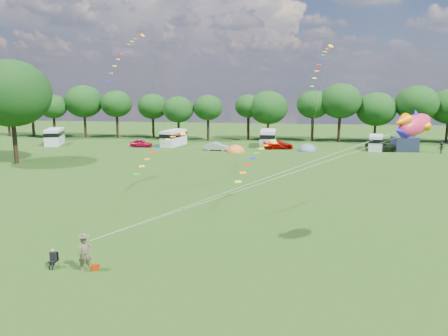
# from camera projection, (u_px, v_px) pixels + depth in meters

# --- Properties ---
(ground_plane) EXTENTS (180.00, 180.00, 0.00)m
(ground_plane) POSITION_uv_depth(u_px,v_px,m) (206.00, 260.00, 25.84)
(ground_plane) COLOR black
(ground_plane) RESTS_ON ground
(tree_line) EXTENTS (102.98, 10.98, 10.27)m
(tree_line) POSITION_uv_depth(u_px,v_px,m) (289.00, 106.00, 77.44)
(tree_line) COLOR black
(tree_line) RESTS_ON ground
(big_tree) EXTENTS (10.00, 10.00, 13.28)m
(big_tree) POSITION_uv_depth(u_px,v_px,m) (10.00, 93.00, 55.26)
(big_tree) COLOR black
(big_tree) RESTS_ON ground
(car_a) EXTENTS (3.75, 1.67, 1.22)m
(car_a) POSITION_uv_depth(u_px,v_px,m) (141.00, 143.00, 71.29)
(car_a) COLOR #B20830
(car_a) RESTS_ON ground
(car_b) EXTENTS (3.64, 1.67, 1.24)m
(car_b) POSITION_uv_depth(u_px,v_px,m) (217.00, 146.00, 67.67)
(car_b) COLOR #9EA1A8
(car_b) RESTS_ON ground
(car_c) EXTENTS (4.93, 2.75, 1.40)m
(car_c) POSITION_uv_depth(u_px,v_px,m) (278.00, 145.00, 69.24)
(car_c) COLOR #940200
(car_c) RESTS_ON ground
(car_d) EXTENTS (5.28, 2.51, 1.42)m
(car_d) POSITION_uv_depth(u_px,v_px,m) (383.00, 146.00, 67.16)
(car_d) COLOR black
(car_d) RESTS_ON ground
(campervan_a) EXTENTS (3.87, 5.96, 2.70)m
(campervan_a) POSITION_uv_depth(u_px,v_px,m) (54.00, 136.00, 73.83)
(campervan_a) COLOR silver
(campervan_a) RESTS_ON ground
(campervan_b) EXTENTS (3.63, 5.77, 2.63)m
(campervan_b) POSITION_uv_depth(u_px,v_px,m) (174.00, 137.00, 72.61)
(campervan_b) COLOR silver
(campervan_b) RESTS_ON ground
(campervan_c) EXTENTS (2.43, 5.64, 2.76)m
(campervan_c) POSITION_uv_depth(u_px,v_px,m) (268.00, 138.00, 71.33)
(campervan_c) COLOR silver
(campervan_c) RESTS_ON ground
(campervan_d) EXTENTS (3.01, 5.06, 2.32)m
(campervan_d) POSITION_uv_depth(u_px,v_px,m) (376.00, 142.00, 67.99)
(campervan_d) COLOR silver
(campervan_d) RESTS_ON ground
(tent_orange) EXTENTS (2.87, 3.14, 2.25)m
(tent_orange) POSITION_uv_depth(u_px,v_px,m) (236.00, 152.00, 66.09)
(tent_orange) COLOR #CF6725
(tent_orange) RESTS_ON ground
(tent_greyblue) EXTENTS (3.00, 3.29, 2.24)m
(tent_greyblue) POSITION_uv_depth(u_px,v_px,m) (307.00, 151.00, 67.32)
(tent_greyblue) COLOR #4D5F6D
(tent_greyblue) RESTS_ON ground
(awning_navy) EXTENTS (3.74, 3.17, 2.16)m
(awning_navy) POSITION_uv_depth(u_px,v_px,m) (405.00, 144.00, 67.04)
(awning_navy) COLOR #1A2236
(awning_navy) RESTS_ON ground
(kite_flyer) EXTENTS (0.87, 0.79, 2.00)m
(kite_flyer) POSITION_uv_depth(u_px,v_px,m) (85.00, 254.00, 24.10)
(kite_flyer) COLOR brown
(kite_flyer) RESTS_ON ground
(camp_chair) EXTENTS (0.47, 0.46, 1.13)m
(camp_chair) POSITION_uv_depth(u_px,v_px,m) (53.00, 256.00, 24.62)
(camp_chair) COLOR #99999E
(camp_chair) RESTS_ON ground
(kite_bag) EXTENTS (0.50, 0.41, 0.31)m
(kite_bag) POSITION_uv_depth(u_px,v_px,m) (95.00, 267.00, 24.44)
(kite_bag) COLOR #A42802
(kite_bag) RESTS_ON ground
(fish_kite) EXTENTS (3.02, 2.86, 1.76)m
(fish_kite) POSITION_uv_depth(u_px,v_px,m) (412.00, 125.00, 23.97)
(fish_kite) COLOR #CF2446
(fish_kite) RESTS_ON ground
(streamer_kite_a) EXTENTS (3.23, 5.55, 5.74)m
(streamer_kite_a) POSITION_uv_depth(u_px,v_px,m) (128.00, 50.00, 51.12)
(streamer_kite_a) COLOR #FFA000
(streamer_kite_a) RESTS_ON ground
(streamer_kite_b) EXTENTS (4.31, 4.67, 3.80)m
(streamer_kite_b) POSITION_uv_depth(u_px,v_px,m) (164.00, 146.00, 43.14)
(streamer_kite_b) COLOR #F5AB1F
(streamer_kite_b) RESTS_ON ground
(streamer_kite_c) EXTENTS (3.14, 4.85, 2.79)m
(streamer_kite_c) POSITION_uv_depth(u_px,v_px,m) (260.00, 154.00, 35.04)
(streamer_kite_c) COLOR gold
(streamer_kite_c) RESTS_ON ground
(walker_b) EXTENTS (1.20, 0.79, 1.70)m
(walker_b) POSITION_uv_depth(u_px,v_px,m) (441.00, 148.00, 64.78)
(walker_b) COLOR black
(walker_b) RESTS_ON ground
(streamer_kite_d) EXTENTS (2.59, 4.95, 4.25)m
(streamer_kite_d) POSITION_uv_depth(u_px,v_px,m) (323.00, 58.00, 43.21)
(streamer_kite_d) COLOR yellow
(streamer_kite_d) RESTS_ON ground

